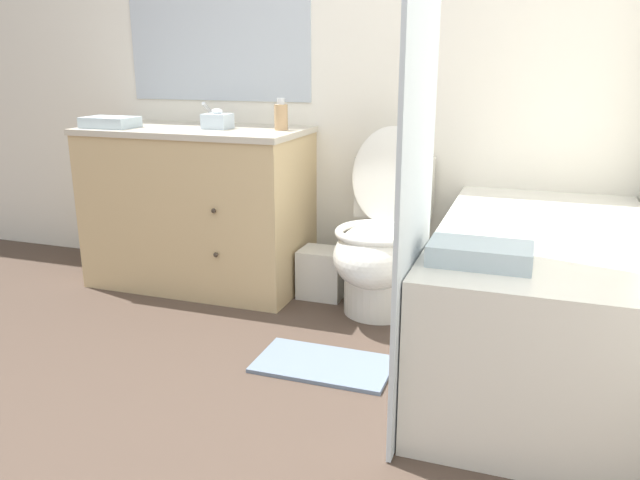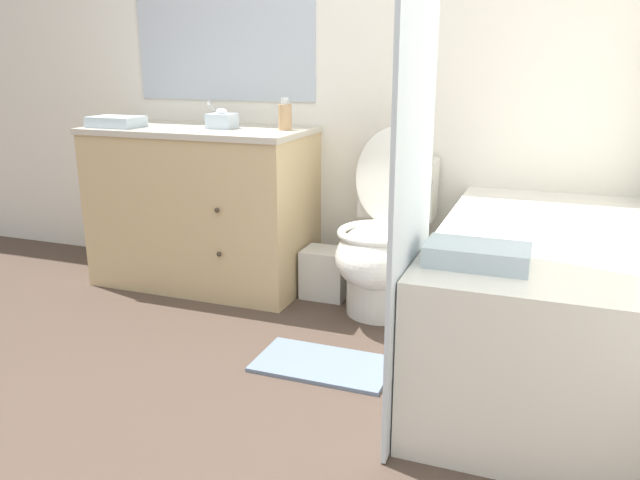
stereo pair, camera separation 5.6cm
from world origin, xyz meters
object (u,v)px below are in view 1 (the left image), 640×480
(bathtub, at_px, (539,300))
(soap_dispenser, at_px, (281,116))
(toilet, at_px, (381,246))
(wastebasket, at_px, (322,273))
(bath_towel_folded, at_px, (480,254))
(tissue_box, at_px, (217,121))
(vanity_cabinet, at_px, (199,206))
(bath_mat, at_px, (324,364))
(sink_faucet, at_px, (212,118))
(hand_towel_folded, at_px, (110,122))

(bathtub, height_order, soap_dispenser, soap_dispenser)
(toilet, distance_m, wastebasket, 0.39)
(bathtub, height_order, bath_towel_folded, bath_towel_folded)
(wastebasket, height_order, tissue_box, tissue_box)
(vanity_cabinet, xyz_separation_m, tissue_box, (0.14, -0.02, 0.46))
(vanity_cabinet, xyz_separation_m, bath_mat, (0.95, -0.72, -0.42))
(soap_dispenser, bearing_deg, bathtub, -20.96)
(sink_faucet, height_order, bath_mat, sink_faucet)
(wastebasket, relative_size, soap_dispenser, 1.62)
(toilet, distance_m, tissue_box, 1.04)
(vanity_cabinet, bearing_deg, toilet, -4.40)
(sink_faucet, bearing_deg, bathtub, -20.12)
(wastebasket, bearing_deg, tissue_box, -176.88)
(sink_faucet, relative_size, hand_towel_folded, 0.54)
(sink_faucet, bearing_deg, wastebasket, -13.94)
(sink_faucet, xyz_separation_m, soap_dispenser, (0.47, -0.15, 0.03))
(vanity_cabinet, bearing_deg, soap_dispenser, 3.68)
(vanity_cabinet, relative_size, bath_mat, 2.13)
(bathtub, relative_size, bath_mat, 2.77)
(sink_faucet, height_order, bath_towel_folded, sink_faucet)
(bathtub, bearing_deg, vanity_cabinet, 165.31)
(wastebasket, distance_m, soap_dispenser, 0.82)
(hand_towel_folded, bearing_deg, bath_mat, -22.77)
(hand_towel_folded, xyz_separation_m, bath_towel_folded, (1.95, -0.81, -0.27))
(vanity_cabinet, xyz_separation_m, bath_towel_folded, (1.54, -0.96, 0.18))
(wastebasket, distance_m, bath_towel_folded, 1.38)
(bathtub, height_order, bath_mat, bathtub)
(toilet, bearing_deg, bathtub, -27.65)
(bathtub, xyz_separation_m, tissue_box, (-1.60, 0.44, 0.60))
(toilet, relative_size, bath_mat, 1.63)
(hand_towel_folded, height_order, bath_mat, hand_towel_folded)
(sink_faucet, bearing_deg, bath_mat, -43.48)
(bathtub, height_order, wastebasket, bathtub)
(vanity_cabinet, distance_m, soap_dispenser, 0.68)
(vanity_cabinet, bearing_deg, wastebasket, 0.79)
(soap_dispenser, bearing_deg, toilet, -11.19)
(toilet, xyz_separation_m, soap_dispenser, (-0.55, 0.11, 0.59))
(soap_dispenser, height_order, bath_towel_folded, soap_dispenser)
(wastebasket, height_order, soap_dispenser, soap_dispenser)
(hand_towel_folded, relative_size, bath_towel_folded, 0.84)
(tissue_box, bearing_deg, hand_towel_folded, -166.44)
(vanity_cabinet, bearing_deg, bath_towel_folded, -31.88)
(bathtub, distance_m, tissue_box, 1.76)
(soap_dispenser, xyz_separation_m, bath_towel_folded, (1.07, -0.99, -0.31))
(wastebasket, height_order, hand_towel_folded, hand_towel_folded)
(toilet, xyz_separation_m, bath_towel_folded, (0.52, -0.88, 0.28))
(sink_faucet, relative_size, bath_towel_folded, 0.45)
(soap_dispenser, bearing_deg, tissue_box, -171.17)
(vanity_cabinet, height_order, hand_towel_folded, hand_towel_folded)
(bath_mat, bearing_deg, soap_dispenser, 122.63)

